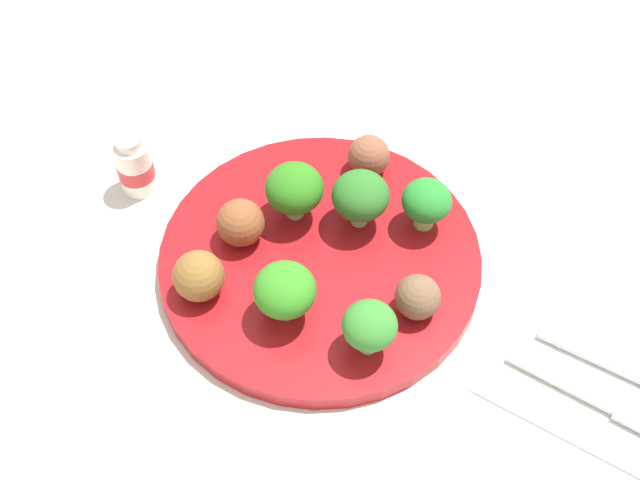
# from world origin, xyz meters

# --- Properties ---
(ground_plane) EXTENTS (4.00, 4.00, 0.00)m
(ground_plane) POSITION_xyz_m (0.00, 0.00, 0.00)
(ground_plane) COLOR silver
(plate) EXTENTS (0.28, 0.28, 0.02)m
(plate) POSITION_xyz_m (0.00, 0.00, 0.01)
(plate) COLOR maroon
(plate) RESTS_ON ground_plane
(broccoli_floret_mid_right) EXTENTS (0.05, 0.05, 0.05)m
(broccoli_floret_mid_right) POSITION_xyz_m (-0.00, -0.07, 0.05)
(broccoli_floret_mid_right) COLOR #A5BC7B
(broccoli_floret_mid_right) RESTS_ON plate
(broccoli_floret_front_right) EXTENTS (0.05, 0.05, 0.06)m
(broccoli_floret_front_right) POSITION_xyz_m (-0.04, 0.03, 0.05)
(broccoli_floret_front_right) COLOR #A4C084
(broccoli_floret_front_right) RESTS_ON plate
(broccoli_floret_center) EXTENTS (0.04, 0.04, 0.05)m
(broccoli_floret_center) POSITION_xyz_m (0.07, 0.07, 0.05)
(broccoli_floret_center) COLOR #8DD066
(broccoli_floret_center) RESTS_ON plate
(broccoli_floret_back_left) EXTENTS (0.04, 0.04, 0.05)m
(broccoli_floret_back_left) POSITION_xyz_m (0.07, -0.07, 0.05)
(broccoli_floret_back_left) COLOR #AAD078
(broccoli_floret_back_left) RESTS_ON plate
(broccoli_floret_mid_left) EXTENTS (0.05, 0.05, 0.06)m
(broccoli_floret_mid_left) POSITION_xyz_m (0.02, 0.05, 0.05)
(broccoli_floret_mid_left) COLOR #97BE75
(broccoli_floret_mid_left) RESTS_ON plate
(meatball_front_left) EXTENTS (0.04, 0.04, 0.04)m
(meatball_front_left) POSITION_xyz_m (-0.07, -0.08, 0.04)
(meatball_front_left) COLOR brown
(meatball_front_left) RESTS_ON plate
(meatball_center) EXTENTS (0.04, 0.04, 0.04)m
(meatball_center) POSITION_xyz_m (-0.07, -0.01, 0.04)
(meatball_center) COLOR brown
(meatball_center) RESTS_ON plate
(meatball_back_left) EXTENTS (0.04, 0.04, 0.04)m
(meatball_back_left) POSITION_xyz_m (0.10, -0.02, 0.03)
(meatball_back_left) COLOR brown
(meatball_back_left) RESTS_ON plate
(meatball_far_rim) EXTENTS (0.04, 0.04, 0.04)m
(meatball_far_rim) POSITION_xyz_m (-0.00, 0.11, 0.04)
(meatball_far_rim) COLOR brown
(meatball_far_rim) RESTS_ON plate
(napkin) EXTENTS (0.18, 0.14, 0.01)m
(napkin) POSITION_xyz_m (0.25, -0.01, 0.00)
(napkin) COLOR white
(napkin) RESTS_ON ground_plane
(fork) EXTENTS (0.12, 0.03, 0.01)m
(fork) POSITION_xyz_m (0.26, 0.00, 0.01)
(fork) COLOR silver
(fork) RESTS_ON napkin
(knife) EXTENTS (0.15, 0.03, 0.01)m
(knife) POSITION_xyz_m (0.26, -0.03, 0.01)
(knife) COLOR silver
(knife) RESTS_ON napkin
(yogurt_bottle) EXTENTS (0.03, 0.03, 0.07)m
(yogurt_bottle) POSITION_xyz_m (-0.19, 0.01, 0.03)
(yogurt_bottle) COLOR white
(yogurt_bottle) RESTS_ON ground_plane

